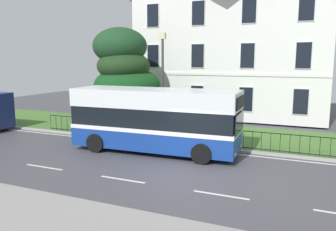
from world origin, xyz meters
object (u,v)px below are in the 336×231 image
georgian_townhouse (237,43)px  street_lamp_post (163,78)px  evergreen_tree (125,80)px  litter_bin (205,130)px  single_decker_bus (155,119)px

georgian_townhouse → street_lamp_post: size_ratio=2.49×
evergreen_tree → litter_bin: (7.03, -3.13, -2.52)m
single_decker_bus → street_lamp_post: (-0.86, 2.86, 1.96)m
single_decker_bus → litter_bin: (1.77, 2.86, -0.98)m
litter_bin → evergreen_tree: bearing=156.0°
georgian_townhouse → litter_bin: 13.08m
georgian_townhouse → street_lamp_post: (-1.83, -11.89, -2.46)m
single_decker_bus → street_lamp_post: street_lamp_post is taller
evergreen_tree → single_decker_bus: evergreen_tree is taller
georgian_townhouse → litter_bin: georgian_townhouse is taller
evergreen_tree → litter_bin: size_ratio=5.73×
street_lamp_post → litter_bin: 3.94m
street_lamp_post → litter_bin: size_ratio=5.12×
single_decker_bus → evergreen_tree: bearing=129.2°
georgian_townhouse → litter_bin: (0.80, -11.89, -5.40)m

